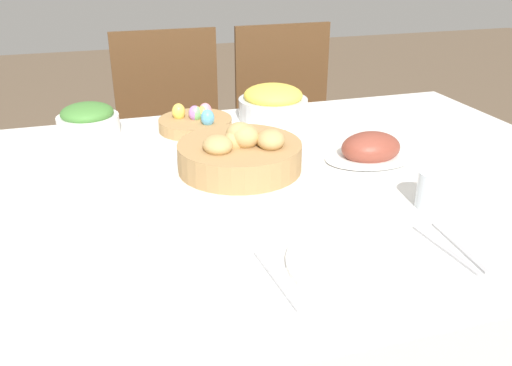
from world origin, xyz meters
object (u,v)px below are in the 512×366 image
at_px(dinner_plate, 365,262).
at_px(fork, 276,280).
at_px(bread_basket, 241,152).
at_px(pineapple_bowl, 273,103).
at_px(drinking_cup, 434,190).
at_px(ham_platter, 371,150).
at_px(green_salad_bowl, 88,120).
at_px(chair_far_right, 291,134).
at_px(knife, 445,249).
at_px(chair_far_center, 175,146).
at_px(egg_basket, 196,122).
at_px(butter_dish, 175,235).
at_px(spoon, 459,247).

height_order(dinner_plate, fork, dinner_plate).
xyz_separation_m(bread_basket, pineapple_bowl, (0.21, 0.37, 0.01)).
height_order(bread_basket, drinking_cup, bread_basket).
bearing_deg(ham_platter, green_salad_bowl, 148.80).
relative_size(chair_far_right, bread_basket, 3.15).
bearing_deg(pineapple_bowl, drinking_cup, -79.43).
xyz_separation_m(knife, drinking_cup, (0.08, 0.16, 0.04)).
bearing_deg(pineapple_bowl, knife, -86.78).
height_order(ham_platter, drinking_cup, drinking_cup).
xyz_separation_m(bread_basket, green_salad_bowl, (-0.35, 0.38, -0.00)).
bearing_deg(ham_platter, chair_far_center, 112.57).
height_order(egg_basket, butter_dish, egg_basket).
bearing_deg(ham_platter, egg_basket, 136.41).
bearing_deg(egg_basket, spoon, -67.68).
relative_size(bread_basket, spoon, 1.69).
height_order(egg_basket, drinking_cup, drinking_cup).
relative_size(bread_basket, butter_dish, 2.31).
relative_size(bread_basket, pineapple_bowl, 1.40).
bearing_deg(dinner_plate, pineapple_bowl, 82.13).
bearing_deg(egg_basket, drinking_cup, -59.47).
xyz_separation_m(dinner_plate, butter_dish, (-0.30, 0.18, 0.01)).
xyz_separation_m(green_salad_bowl, drinking_cup, (0.69, -0.70, -0.00)).
xyz_separation_m(green_salad_bowl, spoon, (0.64, -0.86, -0.04)).
distance_m(ham_platter, drinking_cup, 0.28).
height_order(green_salad_bowl, fork, green_salad_bowl).
relative_size(ham_platter, fork, 1.34).
distance_m(chair_far_center, fork, 1.37).
bearing_deg(green_salad_bowl, drinking_cup, -45.52).
bearing_deg(green_salad_bowl, ham_platter, -31.20).
height_order(chair_far_center, spoon, chair_far_center).
bearing_deg(green_salad_bowl, knife, -54.80).
bearing_deg(dinner_plate, spoon, 0.00).
bearing_deg(ham_platter, spoon, -96.65).
bearing_deg(ham_platter, drinking_cup, -90.34).
relative_size(chair_far_right, drinking_cup, 12.06).
relative_size(chair_far_right, pineapple_bowl, 4.42).
bearing_deg(chair_far_right, egg_basket, -134.41).
bearing_deg(knife, butter_dish, 154.90).
xyz_separation_m(spoon, butter_dish, (-0.50, 0.18, 0.01)).
distance_m(knife, spoon, 0.03).
height_order(fork, butter_dish, butter_dish).
bearing_deg(chair_far_center, egg_basket, -90.99).
height_order(chair_far_center, drinking_cup, chair_far_center).
distance_m(ham_platter, spoon, 0.45).
xyz_separation_m(green_salad_bowl, knife, (0.61, -0.86, -0.04)).
distance_m(dinner_plate, fork, 0.16).
bearing_deg(chair_far_right, fork, -112.58).
height_order(green_salad_bowl, drinking_cup, green_salad_bowl).
distance_m(bread_basket, ham_platter, 0.34).
relative_size(egg_basket, spoon, 1.21).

